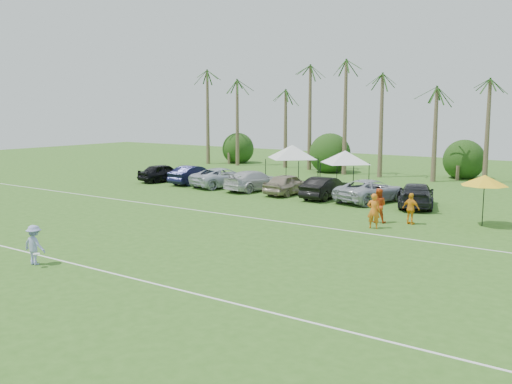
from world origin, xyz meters
The scene contains 28 objects.
ground centered at (0.00, 0.00, 0.00)m, with size 120.00×120.00×0.00m, color #34621D.
field_lines centered at (0.00, 8.00, 0.01)m, with size 80.00×12.10×0.01m.
palm_tree_0 centered at (-22.00, 38.00, 7.48)m, with size 2.40×2.40×8.90m.
palm_tree_1 centered at (-17.00, 38.00, 8.35)m, with size 2.40×2.40×9.90m.
palm_tree_2 centered at (-12.00, 38.00, 9.21)m, with size 2.40×2.40×10.90m.
palm_tree_3 centered at (-8.00, 38.00, 10.06)m, with size 2.40×2.40×11.90m.
palm_tree_4 centered at (-4.00, 38.00, 7.48)m, with size 2.40×2.40×8.90m.
palm_tree_5 centered at (0.00, 38.00, 8.35)m, with size 2.40×2.40×9.90m.
palm_tree_6 centered at (4.00, 38.00, 9.21)m, with size 2.40×2.40×10.90m.
palm_tree_7 centered at (8.00, 38.00, 10.06)m, with size 2.40×2.40×11.90m.
bush_tree_0 centered at (-19.00, 39.00, 1.80)m, with size 4.00×4.00×4.00m.
bush_tree_1 centered at (-6.00, 39.00, 1.80)m, with size 4.00×4.00×4.00m.
bush_tree_2 centered at (6.00, 39.00, 1.80)m, with size 4.00×4.00×4.00m.
sideline_player_a centered at (8.18, 15.33, 0.92)m, with size 0.67×0.44×1.84m, color orange.
sideline_player_b centered at (7.76, 16.88, 0.94)m, with size 0.92×0.71×1.88m, color #D84C18.
sideline_player_c centered at (9.39, 17.46, 0.85)m, with size 1.00×0.42×1.70m, color orange.
canopy_tent_left centered at (-3.99, 27.01, 3.26)m, with size 4.70×4.70×3.81m.
canopy_tent_right centered at (0.43, 27.55, 2.97)m, with size 4.29×4.29×3.47m.
market_umbrella centered at (12.66, 19.23, 2.45)m, with size 2.45×2.45×2.73m.
frisbee_player centered at (-0.05, 1.07, 0.80)m, with size 1.13×0.73×1.61m.
parked_car_0 centered at (-14.21, 22.80, 0.76)m, with size 1.79×4.45×1.51m, color black.
parked_car_1 centered at (-11.08, 23.11, 0.76)m, with size 1.60×4.60×1.51m, color black.
parked_car_2 centered at (-7.94, 23.13, 0.76)m, with size 2.51×5.45×1.51m, color silver.
parked_car_3 centered at (-4.81, 22.92, 0.76)m, with size 2.12×5.22×1.51m, color silver.
parked_car_4 centered at (-1.68, 22.71, 0.76)m, with size 1.79×4.45×1.51m, color gray.
parked_car_5 centered at (1.45, 22.60, 0.76)m, with size 1.60×4.60×1.51m, color black.
parked_car_6 centered at (4.58, 23.04, 0.76)m, with size 2.51×5.45×1.51m, color #B2B4BF.
parked_car_7 centered at (7.71, 22.99, 0.76)m, with size 2.12×5.22×1.51m, color black.
Camera 1 is at (19.96, -11.92, 6.23)m, focal length 40.00 mm.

